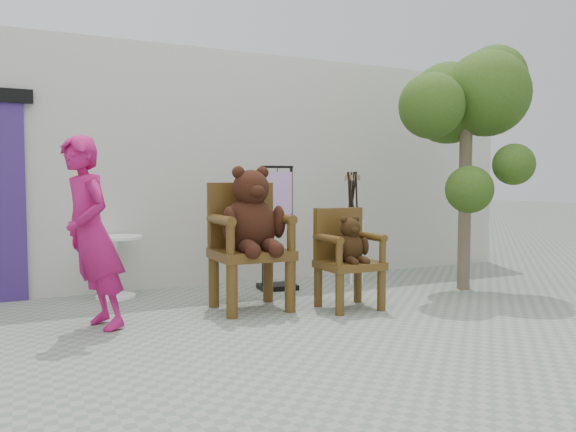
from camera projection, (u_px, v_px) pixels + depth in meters
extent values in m
plane|color=gray|center=(330.00, 330.00, 4.99)|extent=(60.00, 60.00, 0.00)
cube|color=#B9B8AD|center=(218.00, 169.00, 7.69)|extent=(9.00, 1.00, 3.00)
cylinder|color=#3F290D|center=(232.00, 291.00, 5.40)|extent=(0.11, 0.11, 0.52)
cylinder|color=#3F290D|center=(214.00, 282.00, 5.90)|extent=(0.11, 0.11, 0.52)
cylinder|color=#3F290D|center=(290.00, 286.00, 5.66)|extent=(0.11, 0.11, 0.52)
cylinder|color=#3F290D|center=(268.00, 278.00, 6.17)|extent=(0.11, 0.11, 0.52)
cube|color=#3F290D|center=(251.00, 254.00, 5.76)|extent=(0.75, 0.69, 0.10)
cube|color=#3F290D|center=(241.00, 215.00, 6.01)|extent=(0.71, 0.10, 0.69)
cylinder|color=#3F290D|center=(212.00, 215.00, 5.87)|extent=(0.10, 0.10, 0.69)
cylinder|color=#3F290D|center=(230.00, 238.00, 5.36)|extent=(0.09, 0.09, 0.31)
cylinder|color=#3F290D|center=(221.00, 220.00, 5.60)|extent=(0.10, 0.65, 0.10)
cylinder|color=#3F290D|center=(269.00, 214.00, 6.14)|extent=(0.10, 0.10, 0.69)
cylinder|color=#3F290D|center=(291.00, 235.00, 5.64)|extent=(0.09, 0.09, 0.31)
cylinder|color=#3F290D|center=(280.00, 218.00, 5.88)|extent=(0.10, 0.65, 0.10)
ellipsoid|color=black|center=(250.00, 226.00, 5.77)|extent=(0.56, 0.48, 0.59)
sphere|color=black|center=(251.00, 188.00, 5.72)|extent=(0.38, 0.38, 0.38)
ellipsoid|color=black|center=(256.00, 191.00, 5.59)|extent=(0.17, 0.14, 0.14)
sphere|color=black|center=(238.00, 172.00, 5.67)|extent=(0.13, 0.13, 0.13)
sphere|color=black|center=(262.00, 173.00, 5.78)|extent=(0.13, 0.13, 0.13)
ellipsoid|color=black|center=(229.00, 223.00, 5.54)|extent=(0.13, 0.19, 0.34)
ellipsoid|color=black|center=(248.00, 248.00, 5.50)|extent=(0.17, 0.33, 0.17)
sphere|color=black|center=(253.00, 251.00, 5.39)|extent=(0.16, 0.16, 0.16)
ellipsoid|color=black|center=(279.00, 222.00, 5.77)|extent=(0.13, 0.19, 0.34)
ellipsoid|color=black|center=(271.00, 246.00, 5.61)|extent=(0.17, 0.33, 0.17)
sphere|color=black|center=(276.00, 250.00, 5.49)|extent=(0.16, 0.16, 0.16)
cylinder|color=#3F290D|center=(340.00, 294.00, 5.52)|extent=(0.09, 0.09, 0.42)
cylinder|color=#3F290D|center=(318.00, 287.00, 5.92)|extent=(0.09, 0.09, 0.42)
cylinder|color=#3F290D|center=(381.00, 290.00, 5.74)|extent=(0.09, 0.09, 0.42)
cylinder|color=#3F290D|center=(358.00, 283.00, 6.14)|extent=(0.09, 0.09, 0.42)
cube|color=#3F290D|center=(349.00, 265.00, 5.82)|extent=(0.59, 0.54, 0.08)
cube|color=#3F290D|center=(338.00, 233.00, 6.01)|extent=(0.56, 0.08, 0.54)
cylinder|color=#3F290D|center=(317.00, 234.00, 5.90)|extent=(0.08, 0.08, 0.54)
cylinder|color=#3F290D|center=(339.00, 253.00, 5.49)|extent=(0.07, 0.07, 0.25)
cylinder|color=#3F290D|center=(328.00, 238.00, 5.69)|extent=(0.08, 0.52, 0.08)
cylinder|color=#3F290D|center=(359.00, 232.00, 6.12)|extent=(0.08, 0.08, 0.54)
cylinder|color=#3F290D|center=(383.00, 250.00, 5.72)|extent=(0.07, 0.07, 0.25)
cylinder|color=#3F290D|center=(370.00, 236.00, 5.91)|extent=(0.08, 0.52, 0.08)
ellipsoid|color=black|center=(349.00, 248.00, 5.81)|extent=(0.31, 0.26, 0.33)
sphere|color=black|center=(350.00, 228.00, 5.78)|extent=(0.21, 0.21, 0.21)
ellipsoid|color=black|center=(354.00, 230.00, 5.71)|extent=(0.09, 0.07, 0.07)
sphere|color=black|center=(344.00, 220.00, 5.75)|extent=(0.07, 0.07, 0.07)
sphere|color=black|center=(356.00, 219.00, 5.81)|extent=(0.07, 0.07, 0.07)
ellipsoid|color=black|center=(340.00, 248.00, 5.69)|extent=(0.07, 0.10, 0.19)
ellipsoid|color=black|center=(351.00, 261.00, 5.66)|extent=(0.09, 0.18, 0.09)
sphere|color=black|center=(355.00, 263.00, 5.60)|extent=(0.09, 0.09, 0.09)
ellipsoid|color=black|center=(365.00, 246.00, 5.81)|extent=(0.07, 0.10, 0.19)
ellipsoid|color=black|center=(362.00, 260.00, 5.72)|extent=(0.09, 0.18, 0.09)
sphere|color=black|center=(366.00, 262.00, 5.65)|extent=(0.09, 0.09, 0.09)
imported|color=#A21459|center=(92.00, 234.00, 4.94)|extent=(0.59, 0.72, 1.71)
cylinder|color=white|center=(115.00, 237.00, 6.35)|extent=(0.60, 0.60, 0.03)
cylinder|color=white|center=(115.00, 267.00, 6.37)|extent=(0.06, 0.06, 0.68)
cylinder|color=white|center=(116.00, 296.00, 6.39)|extent=(0.44, 0.44, 0.03)
cube|color=black|center=(263.00, 229.00, 6.80)|extent=(0.03, 0.03, 1.50)
cube|color=black|center=(291.00, 228.00, 6.92)|extent=(0.03, 0.03, 1.50)
cube|color=black|center=(277.00, 167.00, 6.82)|extent=(0.40, 0.08, 0.03)
cube|color=black|center=(277.00, 287.00, 6.90)|extent=(0.49, 0.40, 0.06)
cube|color=#BD91D3|center=(278.00, 193.00, 6.83)|extent=(0.36, 0.08, 0.52)
cylinder|color=black|center=(277.00, 169.00, 6.82)|extent=(0.01, 0.01, 0.08)
cylinder|color=white|center=(353.00, 249.00, 7.40)|extent=(0.32, 0.32, 0.03)
cylinder|color=white|center=(355.00, 264.00, 7.53)|extent=(0.03, 0.03, 0.44)
cylinder|color=white|center=(344.00, 265.00, 7.45)|extent=(0.03, 0.03, 0.44)
cylinder|color=white|center=(351.00, 266.00, 7.30)|extent=(0.03, 0.03, 0.44)
cylinder|color=white|center=(362.00, 266.00, 7.37)|extent=(0.03, 0.03, 0.44)
cylinder|color=black|center=(350.00, 202.00, 7.39)|extent=(0.14, 0.12, 0.79)
cylinder|color=olive|center=(346.00, 178.00, 7.39)|extent=(0.05, 0.04, 0.08)
cylinder|color=black|center=(351.00, 202.00, 7.41)|extent=(0.11, 0.03, 0.80)
cylinder|color=olive|center=(350.00, 178.00, 7.42)|extent=(0.04, 0.04, 0.07)
cylinder|color=black|center=(352.00, 202.00, 7.41)|extent=(0.12, 0.06, 0.80)
cylinder|color=olive|center=(352.00, 178.00, 7.43)|extent=(0.04, 0.04, 0.08)
cylinder|color=black|center=(357.00, 202.00, 7.34)|extent=(0.08, 0.07, 0.80)
cylinder|color=olive|center=(359.00, 178.00, 7.31)|extent=(0.04, 0.04, 0.07)
cylinder|color=black|center=(349.00, 202.00, 7.36)|extent=(0.06, 0.15, 0.79)
cylinder|color=olive|center=(346.00, 178.00, 7.33)|extent=(0.04, 0.05, 0.08)
cylinder|color=black|center=(352.00, 202.00, 7.32)|extent=(0.12, 0.11, 0.79)
cylinder|color=olive|center=(352.00, 178.00, 7.25)|extent=(0.04, 0.04, 0.08)
cylinder|color=#4B402D|center=(465.00, 181.00, 6.84)|extent=(0.15, 0.15, 2.66)
sphere|color=#1C350E|center=(494.00, 78.00, 7.10)|extent=(0.81, 0.81, 0.81)
sphere|color=#1C350E|center=(462.00, 100.00, 6.85)|extent=(0.73, 0.73, 0.73)
sphere|color=#1C350E|center=(431.00, 106.00, 6.51)|extent=(0.77, 0.77, 0.77)
sphere|color=#1C350E|center=(488.00, 93.00, 6.69)|extent=(0.69, 0.69, 0.69)
sphere|color=#1C350E|center=(465.00, 91.00, 7.27)|extent=(0.69, 0.69, 0.69)
sphere|color=#1C350E|center=(448.00, 103.00, 7.08)|extent=(1.02, 1.02, 1.02)
sphere|color=#1C350E|center=(487.00, 94.00, 6.79)|extent=(1.04, 1.04, 1.04)
sphere|color=#1C350E|center=(469.00, 189.00, 6.26)|extent=(0.53, 0.53, 0.53)
sphere|color=#1C350E|center=(514.00, 164.00, 6.40)|extent=(0.47, 0.47, 0.47)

